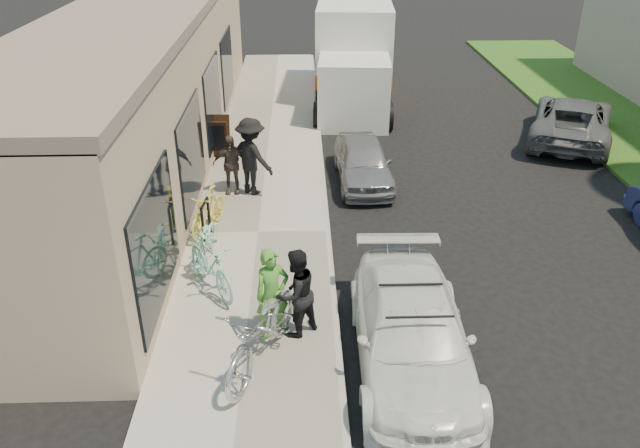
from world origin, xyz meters
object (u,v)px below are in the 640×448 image
object	(u,v)px
cruiser_bike_c	(208,211)
bystander_b	(231,164)
far_car_gray	(572,120)
cruiser_bike_a	(211,265)
sedan_white	(412,333)
woman_rider	(272,294)
man_standing	(296,293)
moving_truck	(354,59)
tandem_bike	(263,331)
bystander_a	(251,156)
sandwich_board	(217,137)
cruiser_bike_b	(205,241)
bike_rack	(206,216)
sedan_silver	(363,162)

from	to	relation	value
cruiser_bike_c	bystander_b	size ratio (longest dim) A/B	1.07
far_car_gray	cruiser_bike_a	size ratio (longest dim) A/B	2.69
sedan_white	woman_rider	bearing A→B (deg)	163.93
man_standing	sedan_white	bearing A→B (deg)	118.13
bystander_b	sedan_white	bearing A→B (deg)	-63.91
sedan_white	moving_truck	size ratio (longest dim) A/B	0.63
tandem_bike	bystander_a	world-z (taller)	bystander_a
tandem_bike	bystander_a	size ratio (longest dim) A/B	1.26
far_car_gray	sandwich_board	bearing A→B (deg)	31.11
bystander_a	bystander_b	distance (m)	0.56
woman_rider	cruiser_bike_a	size ratio (longest dim) A/B	0.91
cruiser_bike_a	cruiser_bike_b	xyz separation A→B (m)	(-0.26, 1.11, -0.11)
bike_rack	bystander_b	size ratio (longest dim) A/B	0.58
cruiser_bike_b	bystander_b	bearing A→B (deg)	93.18
far_car_gray	woman_rider	distance (m)	12.94
bystander_b	bystander_a	bearing A→B (deg)	-3.74
moving_truck	cruiser_bike_c	xyz separation A→B (m)	(-3.99, -10.29, -0.87)
sandwich_board	man_standing	world-z (taller)	man_standing
bike_rack	far_car_gray	world-z (taller)	far_car_gray
woman_rider	bystander_a	distance (m)	5.74
far_car_gray	bystander_b	distance (m)	10.72
sedan_white	cruiser_bike_a	distance (m)	4.00
cruiser_bike_b	bystander_b	world-z (taller)	bystander_b
man_standing	bike_rack	bearing A→B (deg)	-99.98
sandwich_board	bystander_b	xyz separation A→B (m)	(0.63, -2.44, 0.18)
bystander_b	cruiser_bike_b	bearing A→B (deg)	-96.39
tandem_bike	cruiser_bike_a	world-z (taller)	tandem_bike
tandem_bike	cruiser_bike_b	size ratio (longest dim) A/B	1.51
sandwich_board	sedan_white	world-z (taller)	sedan_white
sedan_silver	cruiser_bike_a	distance (m)	6.17
far_car_gray	bystander_b	xyz separation A→B (m)	(-10.03, -3.78, 0.24)
man_standing	far_car_gray	bearing A→B (deg)	-171.84
woman_rider	cruiser_bike_b	world-z (taller)	woman_rider
tandem_bike	bike_rack	bearing A→B (deg)	130.77
sedan_white	cruiser_bike_c	world-z (taller)	sedan_white
bystander_b	moving_truck	bearing A→B (deg)	63.90
sandwich_board	sedan_silver	size ratio (longest dim) A/B	0.33
cruiser_bike_a	bystander_a	xyz separation A→B (m)	(0.50, 4.33, 0.43)
sedan_silver	bystander_b	world-z (taller)	bystander_b
far_car_gray	cruiser_bike_c	size ratio (longest dim) A/B	2.96
sedan_silver	woman_rider	bearing A→B (deg)	-109.71
sedan_white	bystander_a	size ratio (longest dim) A/B	2.32
bystander_b	sandwich_board	bearing A→B (deg)	102.32
sedan_silver	moving_truck	bearing A→B (deg)	85.78
sedan_silver	far_car_gray	world-z (taller)	far_car_gray
tandem_bike	bystander_a	distance (m)	6.49
cruiser_bike_c	bystander_a	distance (m)	2.20
sedan_white	moving_truck	bearing A→B (deg)	90.49
bystander_b	cruiser_bike_c	bearing A→B (deg)	-101.19
sedan_silver	moving_truck	world-z (taller)	moving_truck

